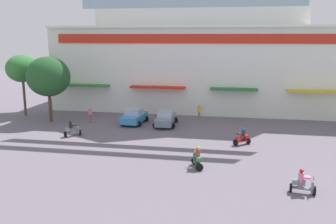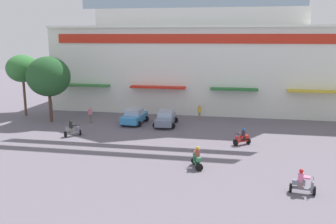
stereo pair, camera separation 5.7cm
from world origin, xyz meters
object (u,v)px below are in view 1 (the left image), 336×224
at_px(plaza_tree_0, 22,69).
at_px(scooter_rider_3, 302,184).
at_px(parked_car_0, 134,116).
at_px(scooter_rider_0, 72,130).
at_px(plaza_tree_2, 48,77).
at_px(parked_car_1, 166,118).
at_px(scooter_rider_4, 242,138).
at_px(scooter_rider_1, 197,159).
at_px(pedestrian_0, 199,111).
at_px(pedestrian_1, 90,114).

distance_m(plaza_tree_0, scooter_rider_3, 32.20).
bearing_deg(parked_car_0, scooter_rider_0, -126.65).
relative_size(plaza_tree_2, scooter_rider_3, 4.60).
bearing_deg(parked_car_0, plaza_tree_0, 173.14).
xyz_separation_m(parked_car_1, scooter_rider_4, (7.54, -5.36, -0.17)).
height_order(parked_car_0, scooter_rider_1, same).
distance_m(plaza_tree_0, plaza_tree_2, 4.90).
height_order(plaza_tree_0, scooter_rider_0, plaza_tree_0).
bearing_deg(pedestrian_0, scooter_rider_1, -84.79).
distance_m(scooter_rider_3, pedestrian_1, 23.53).
height_order(parked_car_1, scooter_rider_4, parked_car_1).
relative_size(plaza_tree_0, pedestrian_0, 4.27).
height_order(scooter_rider_0, scooter_rider_1, scooter_rider_1).
distance_m(parked_car_0, scooter_rider_3, 20.38).
bearing_deg(scooter_rider_3, scooter_rider_4, 109.61).
height_order(scooter_rider_1, pedestrian_1, pedestrian_1).
distance_m(pedestrian_0, pedestrian_1, 11.60).
bearing_deg(scooter_rider_1, plaza_tree_0, 147.81).
bearing_deg(pedestrian_1, plaza_tree_2, -177.38).
bearing_deg(pedestrian_0, plaza_tree_2, -165.72).
relative_size(parked_car_0, parked_car_1, 0.93).
relative_size(parked_car_1, scooter_rider_1, 2.70).
xyz_separation_m(plaza_tree_2, scooter_rider_0, (4.72, -5.01, -4.15)).
distance_m(scooter_rider_4, pedestrian_1, 16.29).
relative_size(plaza_tree_2, pedestrian_1, 4.13).
relative_size(scooter_rider_4, pedestrian_0, 0.92).
bearing_deg(scooter_rider_4, parked_car_0, 152.99).
relative_size(plaza_tree_0, plaza_tree_2, 1.00).
bearing_deg(scooter_rider_0, pedestrian_0, 40.05).
bearing_deg(plaza_tree_2, scooter_rider_4, -13.87).
distance_m(plaza_tree_2, parked_car_1, 12.90).
distance_m(plaza_tree_2, scooter_rider_1, 20.38).
bearing_deg(scooter_rider_0, pedestrian_1, 94.29).
bearing_deg(scooter_rider_4, plaza_tree_0, 163.52).
bearing_deg(scooter_rider_0, scooter_rider_1, -26.47).
bearing_deg(parked_car_1, scooter_rider_0, -143.97).
height_order(scooter_rider_0, scooter_rider_3, scooter_rider_0).
height_order(plaza_tree_2, scooter_rider_1, plaza_tree_2).
bearing_deg(plaza_tree_2, pedestrian_0, 14.28).
xyz_separation_m(plaza_tree_0, plaza_tree_2, (4.31, -2.24, -0.56)).
bearing_deg(pedestrian_0, scooter_rider_4, -63.01).
bearing_deg(plaza_tree_0, scooter_rider_1, -32.19).
bearing_deg(scooter_rider_4, pedestrian_0, 116.99).
height_order(scooter_rider_1, pedestrian_0, pedestrian_0).
height_order(scooter_rider_3, scooter_rider_4, scooter_rider_3).
relative_size(scooter_rider_0, scooter_rider_4, 1.01).
bearing_deg(pedestrian_0, plaza_tree_0, -175.18).
bearing_deg(scooter_rider_3, pedestrian_0, 113.33).
height_order(parked_car_0, scooter_rider_4, parked_car_0).
xyz_separation_m(scooter_rider_0, pedestrian_1, (-0.39, 5.21, 0.33)).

